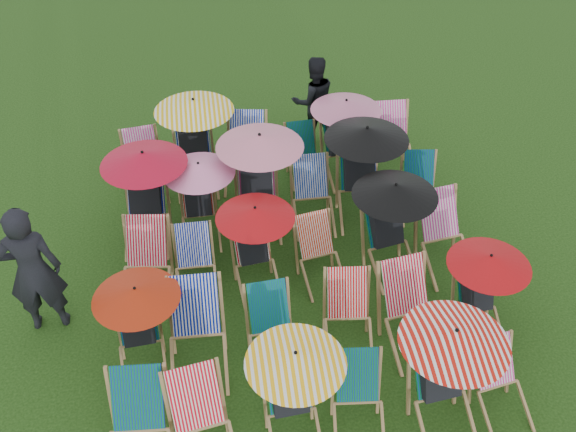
{
  "coord_description": "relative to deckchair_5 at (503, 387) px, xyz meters",
  "views": [
    {
      "loc": [
        -0.96,
        -5.92,
        6.2
      ],
      "look_at": [
        -0.05,
        0.33,
        0.9
      ],
      "focal_mm": 40.0,
      "sensor_mm": 36.0,
      "label": 1
    }
  ],
  "objects": [
    {
      "name": "ground",
      "position": [
        -1.9,
        2.23,
        -0.41
      ],
      "size": [
        100.0,
        100.0,
        0.0
      ],
      "primitive_type": "plane",
      "color": "black",
      "rests_on": "ground"
    },
    {
      "name": "deckchair_1",
      "position": [
        -3.2,
        -0.1,
        0.07
      ],
      "size": [
        0.78,
        0.98,
        0.97
      ],
      "rotation": [
        0.0,
        0.0,
        0.17
      ],
      "color": "#9A7647",
      "rests_on": "ground"
    },
    {
      "name": "deckchair_2",
      "position": [
        -2.26,
        0.06,
        0.23
      ],
      "size": [
        1.02,
        1.08,
        1.21
      ],
      "rotation": [
        0.0,
        0.0,
        0.07
      ],
      "color": "#9A7647",
      "rests_on": "ground"
    },
    {
      "name": "deckchair_3",
      "position": [
        -1.57,
        0.01,
        0.02
      ],
      "size": [
        0.64,
        0.84,
        0.86
      ],
      "rotation": [
        0.0,
        0.0,
        -0.1
      ],
      "color": "#9A7647",
      "rests_on": "ground"
    },
    {
      "name": "deckchair_4",
      "position": [
        -0.67,
        -0.01,
        0.29
      ],
      "size": [
        1.12,
        1.2,
        1.33
      ],
      "rotation": [
        0.0,
        0.0,
        0.11
      ],
      "color": "#9A7647",
      "rests_on": "ground"
    },
    {
      "name": "deckchair_5",
      "position": [
        0.0,
        0.0,
        0.0
      ],
      "size": [
        0.66,
        0.84,
        0.82
      ],
      "rotation": [
        0.0,
        0.0,
        0.17
      ],
      "color": "#9A7647",
      "rests_on": "ground"
    },
    {
      "name": "deckchair_6",
      "position": [
        -3.84,
        1.21,
        0.2
      ],
      "size": [
        0.97,
        1.03,
        1.15
      ],
      "rotation": [
        0.0,
        0.0,
        0.07
      ],
      "color": "#9A7647",
      "rests_on": "ground"
    },
    {
      "name": "deckchair_7",
      "position": [
        -3.2,
        1.08,
        0.1
      ],
      "size": [
        0.71,
        0.97,
        1.03
      ],
      "rotation": [
        0.0,
        0.0,
        -0.03
      ],
      "color": "#9A7647",
      "rests_on": "ground"
    },
    {
      "name": "deckchair_8",
      "position": [
        -2.34,
        1.08,
        0.03
      ],
      "size": [
        0.64,
        0.85,
        0.88
      ],
      "rotation": [
        0.0,
        0.0,
        0.07
      ],
      "color": "#9A7647",
      "rests_on": "ground"
    },
    {
      "name": "deckchair_9",
      "position": [
        -1.43,
        1.14,
        0.04
      ],
      "size": [
        0.68,
        0.88,
        0.9
      ],
      "rotation": [
        0.0,
        0.0,
        -0.11
      ],
      "color": "#9A7647",
      "rests_on": "ground"
    },
    {
      "name": "deckchair_10",
      "position": [
        -0.68,
        1.06,
        0.09
      ],
      "size": [
        0.8,
        1.01,
        1.01
      ],
      "rotation": [
        0.0,
        0.0,
        0.16
      ],
      "color": "#9A7647",
      "rests_on": "ground"
    },
    {
      "name": "deckchair_11",
      "position": [
        0.18,
        1.14,
        0.2
      ],
      "size": [
        0.97,
        1.03,
        1.15
      ],
      "rotation": [
        0.0,
        0.0,
        0.08
      ],
      "color": "#9A7647",
      "rests_on": "ground"
    },
    {
      "name": "deckchair_12",
      "position": [
        -3.81,
        2.34,
        0.07
      ],
      "size": [
        0.75,
        0.97,
        0.97
      ],
      "rotation": [
        0.0,
        0.0,
        -0.13
      ],
      "color": "#9A7647",
      "rests_on": "ground"
    },
    {
      "name": "deckchair_13",
      "position": [
        -3.19,
        2.32,
        0.01
      ],
      "size": [
        0.55,
        0.78,
        0.84
      ],
      "rotation": [
        0.0,
        0.0,
        0.0
      ],
      "color": "#9A7647",
      "rests_on": "ground"
    },
    {
      "name": "deckchair_14",
      "position": [
        -2.4,
        2.34,
        0.22
      ],
      "size": [
        1.0,
        1.08,
        1.19
      ],
      "rotation": [
        0.0,
        0.0,
        0.14
      ],
      "color": "#9A7647",
      "rests_on": "ground"
    },
    {
      "name": "deckchair_15",
      "position": [
        -1.55,
        2.28,
        0.01
      ],
      "size": [
        0.7,
        0.87,
        0.85
      ],
      "rotation": [
        0.0,
        0.0,
        0.19
      ],
      "color": "#9A7647",
      "rests_on": "ground"
    },
    {
      "name": "deckchair_16",
      "position": [
        -0.6,
        2.38,
        0.28
      ],
      "size": [
        1.11,
        1.21,
        1.32
      ],
      "rotation": [
        0.0,
        0.0,
        0.21
      ],
      "color": "#9A7647",
      "rests_on": "ground"
    },
    {
      "name": "deckchair_17",
      "position": [
        0.15,
        2.3,
        0.09
      ],
      "size": [
        0.79,
        1.01,
        1.0
      ],
      "rotation": [
        0.0,
        0.0,
        0.16
      ],
      "color": "#9A7647",
      "rests_on": "ground"
    },
    {
      "name": "deckchair_18",
      "position": [
        -3.81,
        3.46,
        0.32
      ],
      "size": [
        1.17,
        1.23,
        1.39
      ],
      "rotation": [
        0.0,
        0.0,
        -0.07
      ],
      "color": "#9A7647",
      "rests_on": "ground"
    },
    {
      "name": "deckchair_19",
      "position": [
        -3.07,
        3.41,
        0.21
      ],
      "size": [
        1.0,
        1.04,
        1.18
      ],
      "rotation": [
        0.0,
        0.0,
        0.02
      ],
      "color": "#9A7647",
      "rests_on": "ground"
    },
    {
      "name": "deckchair_20",
      "position": [
        -2.23,
        3.56,
        0.36
      ],
      "size": [
        1.22,
        1.28,
        1.45
      ],
      "rotation": [
        0.0,
        0.0,
        -0.06
      ],
      "color": "#9A7647",
      "rests_on": "ground"
    },
    {
      "name": "deckchair_21",
      "position": [
        -1.45,
        3.46,
        0.05
      ],
      "size": [
        0.61,
        0.86,
        0.93
      ],
      "rotation": [
        0.0,
        0.0,
        -0.0
      ],
      "color": "#9A7647",
      "rests_on": "ground"
    },
    {
      "name": "deckchair_22",
      "position": [
        -0.72,
        3.57,
        0.34
      ],
      "size": [
        1.2,
        1.26,
        1.42
      ],
      "rotation": [
        0.0,
        0.0,
        -0.07
      ],
      "color": "#9A7647",
      "rests_on": "ground"
    },
    {
      "name": "deckchair_23",
      "position": [
        0.16,
        3.47,
        0.02
      ],
      "size": [
        0.67,
        0.86,
        0.85
      ],
      "rotation": [
        0.0,
        0.0,
        -0.14
      ],
      "color": "#9A7647",
      "rests_on": "ground"
    },
    {
      "name": "deckchair_24",
      "position": [
        -3.88,
        4.57,
        0.05
      ],
      "size": [
        0.73,
        0.93,
        0.93
      ],
      "rotation": [
        0.0,
        0.0,
        0.14
      ],
      "color": "#9A7647",
      "rests_on": "ground"
    },
    {
      "name": "deckchair_25",
      "position": [
        -3.08,
        4.69,
        0.34
      ],
      "size": [
        1.2,
        1.25,
        1.43
      ],
      "rotation": [
        0.0,
        0.0,
        0.02
      ],
      "color": "#9A7647",
      "rests_on": "ground"
    },
    {
      "name": "deckchair_26",
      "position": [
        -2.31,
        4.62,
        0.11
      ],
      "size": [
        0.84,
        1.05,
        1.03
      ],
      "rotation": [
        0.0,
        0.0,
        -0.18
      ],
      "color": "#9A7647",
      "rests_on": "ground"
    },
    {
      "name": "deckchair_27",
      "position": [
        -1.39,
        4.6,
        -0.0
      ],
      "size": [
        0.59,
        0.79,
        0.82
      ],
      "rotation": [
        0.0,
        0.0,
        0.07
      ],
      "color": "#9A7647",
      "rests_on": "ground"
    },
    {
      "name": "deckchair_28",
      "position": [
        -0.77,
        4.57,
        0.27
      ],
      "size": [
        1.09,
        1.17,
        1.3
      ],
      "rotation": [
        0.0,
        0.0,
        0.13
      ],
      "color": "#9A7647",
      "rests_on": "ground"
    },
    {
      "name": "deckchair_29",
      "position": [
        0.05,
        4.58,
        0.1
      ],
      "size": [
        0.71,
        0.97,
        1.02
      ],
      "rotation": [
        0.0,
        0.0,
        -0.03
      ],
      "color": "#9A7647",
      "rests_on": "ground"
    },
    {
      "name": "person_left",
      "position": [
        -5.04,
        2.0,
        0.51
      ],
      "size": [
        0.7,
        0.49,
        1.83
      ],
      "primitive_type": "imported",
      "rotation": [
        0.0,
        0.0,
        3.23
      ],
      "color": "black",
      "rests_on": "ground"
    },
    {
      "name": "person_rear",
      "position": [
        -1.06,
        5.62,
        0.37
      ],
      "size": [
        0.83,
        0.68,
        1.56
      ],
      "primitive_type": "imported",
      "rotation": [
        0.0,
        0.0,
        3.27
      ],
      "color": "black",
      "rests_on": "ground"
    }
  ]
}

